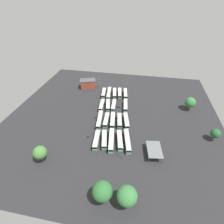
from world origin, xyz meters
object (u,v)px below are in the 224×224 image
bus_row1_slot4 (125,106)px  bus_row2_slot0 (100,120)px  bus_row0_slot2 (115,93)px  bus_row3_slot2 (111,140)px  bus_row0_slot3 (120,93)px  bus_row3_slot1 (104,140)px  bus_row2_slot4 (126,121)px  maintenance_shelter (154,149)px  bus_row0_slot1 (109,93)px  bus_row3_slot4 (127,141)px  bus_row3_slot0 (97,140)px  tree_south_edge (127,196)px  tree_east_edge (215,133)px  bus_row2_slot2 (113,120)px  bus_row0_slot0 (104,93)px  bus_row1_slot0 (102,105)px  lamp_post_by_building (123,153)px  lamp_post_near_entrance (99,83)px  bus_row2_slot3 (119,121)px  bus_row1_slot2 (114,106)px  bus_row2_slot1 (106,120)px  depot_building (88,84)px  tree_west_edge (102,191)px  bus_row1_slot1 (108,105)px  bus_row3_slot3 (120,140)px  tree_northwest (40,152)px  tree_northeast (190,102)px  bus_row0_slot4 (125,94)px

bus_row1_slot4 → bus_row2_slot0: same height
bus_row0_slot2 → bus_row3_slot2: size_ratio=0.80×
bus_row0_slot3 → bus_row3_slot1: (49.09, -0.37, -0.00)m
bus_row2_slot4 → maintenance_shelter: (21.00, 15.85, 1.70)m
bus_row0_slot1 → bus_row3_slot4: same height
bus_row0_slot1 → bus_row3_slot0: size_ratio=1.23×
tree_south_edge → bus_row2_slot4: bearing=-172.8°
tree_east_edge → bus_row2_slot2: bearing=-94.4°
bus_row0_slot0 → bus_row3_slot4: 51.09m
bus_row3_slot1 → bus_row1_slot0: bearing=-164.1°
bus_row2_slot0 → lamp_post_by_building: lamp_post_by_building is taller
bus_row3_slot2 → bus_row3_slot0: bearing=-80.0°
bus_row0_slot0 → bus_row3_slot4: same height
maintenance_shelter → lamp_post_near_entrance: size_ratio=1.46×
bus_row0_slot3 → bus_row2_slot0: (33.59, -6.73, 0.00)m
bus_row2_slot3 → bus_row1_slot2: bearing=-157.6°
bus_row2_slot1 → bus_row2_slot3: 7.77m
bus_row0_slot1 → depot_building: depot_building is taller
bus_row2_slot0 → lamp_post_near_entrance: 43.64m
bus_row2_slot0 → tree_west_edge: bearing=15.6°
lamp_post_near_entrance → bus_row1_slot0: bearing=17.3°
bus_row0_slot0 → bus_row2_slot0: 31.92m
bus_row3_slot0 → bus_row3_slot2: size_ratio=0.81×
bus_row1_slot1 → bus_row3_slot2: size_ratio=0.77×
bus_row2_slot1 → bus_row3_slot3: 18.10m
bus_row0_slot2 → bus_row2_slot0: size_ratio=0.80×
bus_row0_slot0 → bus_row1_slot1: 16.55m
bus_row0_slot1 → lamp_post_near_entrance: (-10.23, -9.75, 2.59)m
bus_row3_slot0 → tree_south_edge: bearing=33.3°
lamp_post_by_building → tree_northwest: bearing=-77.4°
bus_row2_slot4 → bus_row3_slot0: (18.44, -12.97, -0.00)m
tree_northeast → bus_row3_slot4: bearing=-43.5°
tree_south_edge → tree_northwest: size_ratio=1.17×
bus_row2_slot1 → tree_south_edge: (45.68, 17.56, 4.65)m
bus_row3_slot3 → tree_south_edge: bearing=13.2°
bus_row0_slot0 → bus_row2_slot4: bearing=34.6°
bus_row0_slot1 → lamp_post_near_entrance: 14.37m
bus_row0_slot3 → bus_row1_slot4: size_ratio=0.98×
bus_row0_slot3 → bus_row2_slot4: 32.82m
bus_row0_slot2 → bus_row3_slot4: same height
bus_row1_slot0 → bus_row3_slot1: size_ratio=0.99×
bus_row0_slot4 → tree_south_edge: bearing=7.6°
bus_row0_slot3 → tree_northeast: size_ratio=1.41×
bus_row1_slot0 → bus_row3_slot3: (29.81, 16.66, 0.00)m
tree_northwest → lamp_post_by_building: bearing=102.6°
bus_row3_slot2 → bus_row0_slot4: bearing=178.9°
bus_row1_slot2 → maintenance_shelter: (35.56, 25.97, 1.70)m
bus_row1_slot4 → lamp_post_near_entrance: size_ratio=1.62×
bus_row3_slot3 → tree_northeast: (-38.22, 39.61, 3.84)m
lamp_post_by_building → bus_row2_slot1: bearing=-152.0°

